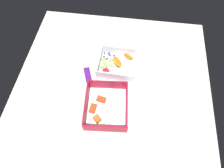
{
  "coord_description": "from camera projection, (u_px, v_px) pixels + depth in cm",
  "views": [
    {
      "loc": [
        -41.96,
        -5.36,
        73.96
      ],
      "look_at": [
        -1.02,
        0.07,
        4.0
      ],
      "focal_mm": 32.41,
      "sensor_mm": 36.0,
      "label": 1
    }
  ],
  "objects": [
    {
      "name": "table_surface",
      "position": [
        112.0,
        86.0,
        0.84
      ],
      "size": [
        80.0,
        80.0,
        2.0
      ],
      "primitive_type": "cube",
      "color": "beige",
      "rests_on": "ground"
    },
    {
      "name": "fruit_bowl",
      "position": [
        117.0,
        64.0,
        0.86
      ],
      "size": [
        14.84,
        16.09,
        5.51
      ],
      "rotation": [
        0.0,
        0.0,
        -0.03
      ],
      "color": "white",
      "rests_on": "table_surface"
    },
    {
      "name": "candy_bar",
      "position": [
        88.0,
        75.0,
        0.85
      ],
      "size": [
        7.4,
        4.72,
        1.2
      ],
      "primitive_type": "cube",
      "rotation": [
        0.0,
        0.0,
        0.36
      ],
      "color": "#51197A",
      "rests_on": "table_surface"
    },
    {
      "name": "pasta_container",
      "position": [
        106.0,
        107.0,
        0.76
      ],
      "size": [
        19.76,
        17.25,
        5.56
      ],
      "rotation": [
        0.0,
        0.0,
        0.08
      ],
      "color": "white",
      "rests_on": "table_surface"
    }
  ]
}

